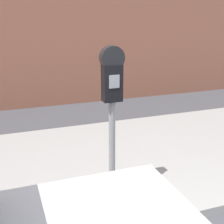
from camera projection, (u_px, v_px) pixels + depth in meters
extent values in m
cube|color=#9E9B96|center=(90.00, 165.00, 4.13)|extent=(24.00, 2.80, 0.11)
cylinder|color=gray|center=(112.00, 152.00, 3.16)|extent=(0.07, 0.07, 1.07)
cube|color=black|center=(112.00, 83.00, 2.94)|extent=(0.18, 0.12, 0.35)
cube|color=gray|center=(114.00, 82.00, 2.88)|extent=(0.10, 0.01, 0.12)
cylinder|color=black|center=(112.00, 58.00, 2.87)|extent=(0.22, 0.09, 0.22)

